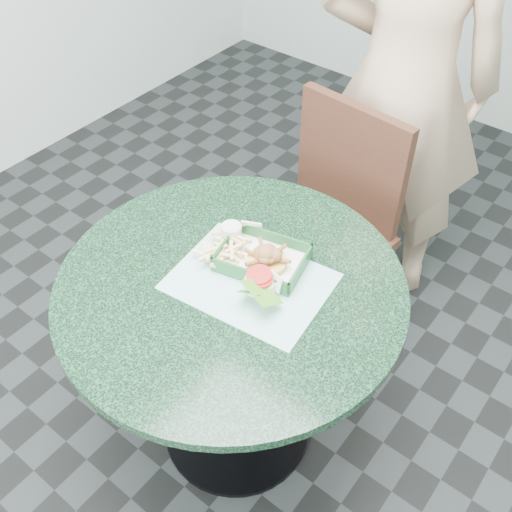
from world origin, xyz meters
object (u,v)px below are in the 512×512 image
Objects in this scene: cafe_table at (233,327)px; dining_chair at (330,215)px; sauce_ramekin at (240,231)px; crab_sandwich at (265,262)px; diner_person at (415,25)px; food_basket at (262,265)px.

dining_chair reaches higher than cafe_table.
sauce_ramekin reaches higher than cafe_table.
crab_sandwich is at bearing -72.18° from dining_chair.
diner_person is 0.92m from sauce_ramekin.
crab_sandwich is at bearing 66.35° from cafe_table.
diner_person reaches higher than sauce_ramekin.
crab_sandwich is at bearing -30.73° from food_basket.
dining_chair is at bearing 88.64° from sauce_ramekin.
dining_chair reaches higher than crab_sandwich.
sauce_ramekin is at bearing 121.22° from cafe_table.
sauce_ramekin is at bearing -86.13° from dining_chair.
diner_person is at bearing 95.36° from crab_sandwich.
cafe_table is 0.22m from food_basket.
crab_sandwich is 0.15m from sauce_ramekin.
cafe_table is 0.24m from crab_sandwich.
cafe_table is 8.47× the size of crab_sandwich.
food_basket is at bearing 77.14° from cafe_table.
diner_person is at bearing 94.29° from food_basket.
dining_chair is 0.70m from diner_person.
sauce_ramekin reaches higher than food_basket.
sauce_ramekin is at bearing 158.90° from food_basket.
dining_chair is 0.57m from sauce_ramekin.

